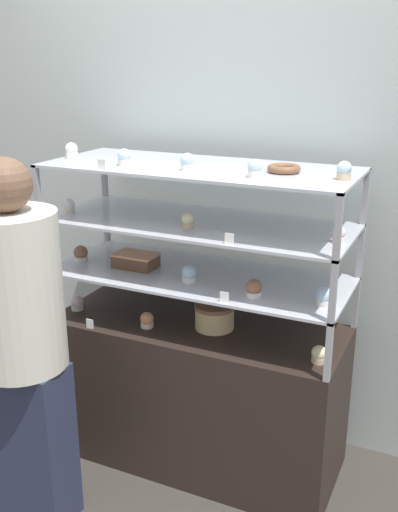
{
  "coord_description": "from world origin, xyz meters",
  "views": [
    {
      "loc": [
        1.05,
        -2.26,
        1.87
      ],
      "look_at": [
        0.0,
        0.0,
        1.04
      ],
      "focal_mm": 42.0,
      "sensor_mm": 36.0,
      "label": 1
    }
  ],
  "objects": [
    {
      "name": "ground_plane",
      "position": [
        0.0,
        0.0,
        0.0
      ],
      "size": [
        20.0,
        20.0,
        0.0
      ],
      "primitive_type": "plane",
      "color": "#38332D"
    },
    {
      "name": "display_riser_upper",
      "position": [
        0.0,
        0.0,
        1.42
      ],
      "size": [
        1.32,
        0.54,
        0.24
      ],
      "color": "#99999E",
      "rests_on": "display_riser_middle"
    },
    {
      "name": "sheet_cake_frosted",
      "position": [
        -0.3,
        -0.04,
        0.98
      ],
      "size": [
        0.2,
        0.12,
        0.07
      ],
      "color": "brown",
      "rests_on": "display_riser_lower"
    },
    {
      "name": "cupcake_2",
      "position": [
        0.59,
        -0.13,
        0.74
      ],
      "size": [
        0.06,
        0.06,
        0.07
      ],
      "color": "#CCB28C",
      "rests_on": "display_base"
    },
    {
      "name": "cupcake_8",
      "position": [
        -0.0,
        -0.11,
        1.22
      ],
      "size": [
        0.05,
        0.05,
        0.07
      ],
      "color": "#CCB28C",
      "rests_on": "display_riser_middle"
    },
    {
      "name": "customer_figure",
      "position": [
        -0.47,
        -0.64,
        0.82
      ],
      "size": [
        0.36,
        0.36,
        1.53
      ],
      "color": "#282D47",
      "rests_on": "ground_plane"
    },
    {
      "name": "price_tag_1",
      "position": [
        0.23,
        -0.25,
        0.97
      ],
      "size": [
        0.04,
        0.0,
        0.04
      ],
      "color": "white",
      "rests_on": "display_riser_lower"
    },
    {
      "name": "cupcake_3",
      "position": [
        -0.58,
        -0.07,
        0.98
      ],
      "size": [
        0.07,
        0.07,
        0.07
      ],
      "color": "white",
      "rests_on": "display_riser_lower"
    },
    {
      "name": "price_tag_0",
      "position": [
        -0.42,
        -0.25,
        0.73
      ],
      "size": [
        0.04,
        0.0,
        0.04
      ],
      "color": "white",
      "rests_on": "display_base"
    },
    {
      "name": "price_tag_3",
      "position": [
        -0.32,
        -0.25,
        1.46
      ],
      "size": [
        0.04,
        0.0,
        0.04
      ],
      "color": "white",
      "rests_on": "display_riser_upper"
    },
    {
      "name": "cupcake_12",
      "position": [
        -0.0,
        -0.11,
        1.47
      ],
      "size": [
        0.06,
        0.06,
        0.07
      ],
      "color": "white",
      "rests_on": "display_riser_upper"
    },
    {
      "name": "cupcake_13",
      "position": [
        0.3,
        -0.14,
        1.47
      ],
      "size": [
        0.06,
        0.06,
        0.07
      ],
      "color": "white",
      "rests_on": "display_riser_upper"
    },
    {
      "name": "back_wall",
      "position": [
        0.0,
        0.42,
        1.3
      ],
      "size": [
        8.0,
        0.05,
        2.6
      ],
      "color": "#A8B2AD",
      "rests_on": "ground_plane"
    },
    {
      "name": "cupcake_14",
      "position": [
        0.61,
        -0.04,
        1.47
      ],
      "size": [
        0.06,
        0.06,
        0.07
      ],
      "color": "#CCB28C",
      "rests_on": "display_riser_upper"
    },
    {
      "name": "display_riser_lower",
      "position": [
        0.0,
        0.0,
        0.94
      ],
      "size": [
        1.32,
        0.54,
        0.24
      ],
      "color": "#99999E",
      "rests_on": "display_base"
    },
    {
      "name": "layer_cake_centerpiece",
      "position": [
        0.08,
        -0.01,
        0.77
      ],
      "size": [
        0.18,
        0.18,
        0.11
      ],
      "color": "#DBBC84",
      "rests_on": "display_base"
    },
    {
      "name": "cupcake_10",
      "position": [
        -0.6,
        -0.06,
        1.47
      ],
      "size": [
        0.06,
        0.06,
        0.07
      ],
      "color": "white",
      "rests_on": "display_riser_upper"
    },
    {
      "name": "cupcake_7",
      "position": [
        -0.6,
        -0.11,
        1.22
      ],
      "size": [
        0.05,
        0.05,
        0.07
      ],
      "color": "beige",
      "rests_on": "display_riser_middle"
    },
    {
      "name": "cupcake_4",
      "position": [
        0.0,
        -0.1,
        0.98
      ],
      "size": [
        0.07,
        0.07,
        0.07
      ],
      "color": "white",
      "rests_on": "display_riser_lower"
    },
    {
      "name": "display_riser_middle",
      "position": [
        0.0,
        0.0,
        1.18
      ],
      "size": [
        1.32,
        0.54,
        0.24
      ],
      "color": "#99999E",
      "rests_on": "display_riser_lower"
    },
    {
      "name": "cupcake_1",
      "position": [
        -0.2,
        -0.13,
        0.74
      ],
      "size": [
        0.06,
        0.06,
        0.07
      ],
      "color": "beige",
      "rests_on": "display_base"
    },
    {
      "name": "cupcake_9",
      "position": [
        0.61,
        -0.05,
        1.22
      ],
      "size": [
        0.05,
        0.05,
        0.07
      ],
      "color": "white",
      "rests_on": "display_riser_middle"
    },
    {
      "name": "cupcake_11",
      "position": [
        -0.29,
        -0.12,
        1.47
      ],
      "size": [
        0.06,
        0.06,
        0.07
      ],
      "color": "beige",
      "rests_on": "display_riser_upper"
    },
    {
      "name": "donut_glazed",
      "position": [
        0.37,
        0.01,
        1.45
      ],
      "size": [
        0.13,
        0.13,
        0.03
      ],
      "color": "brown",
      "rests_on": "display_riser_upper"
    },
    {
      "name": "display_base",
      "position": [
        0.0,
        0.0,
        0.35
      ],
      "size": [
        1.32,
        0.54,
        0.71
      ],
      "color": "black",
      "rests_on": "ground_plane"
    },
    {
      "name": "cupcake_0",
      "position": [
        -0.6,
        -0.1,
        0.74
      ],
      "size": [
        0.06,
        0.06,
        0.07
      ],
      "color": "beige",
      "rests_on": "display_base"
    },
    {
      "name": "price_tag_2",
      "position": [
        0.24,
        -0.25,
        1.21
      ],
      "size": [
        0.04,
        0.0,
        0.04
      ],
      "color": "white",
      "rests_on": "display_riser_middle"
    },
    {
      "name": "cupcake_6",
      "position": [
        0.59,
        -0.11,
        0.98
      ],
      "size": [
        0.07,
        0.07,
        0.07
      ],
      "color": "white",
      "rests_on": "display_riser_lower"
    },
    {
      "name": "cupcake_5",
      "position": [
        0.31,
        -0.15,
        0.98
      ],
      "size": [
        0.07,
        0.07,
        0.07
      ],
      "color": "white",
      "rests_on": "display_riser_lower"
    }
  ]
}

